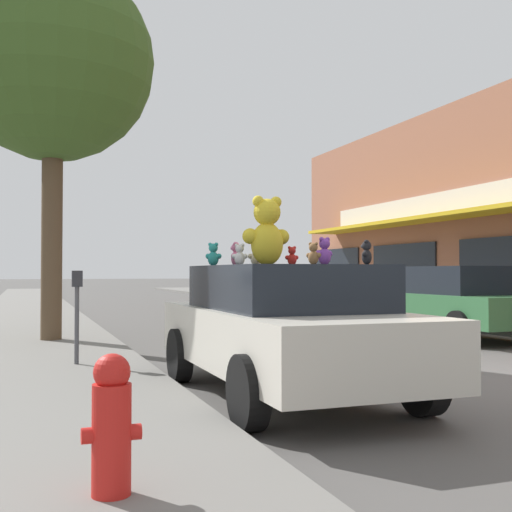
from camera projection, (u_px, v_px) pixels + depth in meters
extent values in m
plane|color=#514F4C|center=(502.00, 381.00, 8.14)|extent=(260.00, 260.00, 0.00)
cube|color=slate|center=(42.00, 407.00, 6.27)|extent=(2.93, 90.00, 0.14)
cube|color=black|center=(505.00, 272.00, 17.99)|extent=(0.06, 3.96, 2.00)
cube|color=black|center=(403.00, 272.00, 22.88)|extent=(0.06, 3.96, 2.00)
cube|color=black|center=(336.00, 272.00, 27.78)|extent=(0.06, 3.96, 2.00)
cube|color=beige|center=(285.00, 338.00, 7.13)|extent=(1.83, 4.30, 0.64)
cube|color=black|center=(285.00, 287.00, 7.14)|extent=(1.61, 2.36, 0.49)
cylinder|color=black|center=(180.00, 355.00, 8.07)|extent=(0.20, 0.67, 0.67)
cylinder|color=black|center=(309.00, 350.00, 8.67)|extent=(0.20, 0.67, 0.67)
cylinder|color=black|center=(248.00, 393.00, 5.57)|extent=(0.20, 0.67, 0.67)
cylinder|color=black|center=(423.00, 381.00, 6.17)|extent=(0.20, 0.67, 0.67)
ellipsoid|color=yellow|center=(267.00, 244.00, 7.26)|extent=(0.40, 0.34, 0.49)
sphere|color=yellow|center=(267.00, 212.00, 7.26)|extent=(0.33, 0.33, 0.31)
sphere|color=yellow|center=(276.00, 202.00, 7.31)|extent=(0.14, 0.14, 0.13)
sphere|color=yellow|center=(258.00, 201.00, 7.22)|extent=(0.14, 0.14, 0.13)
sphere|color=#FFFF4D|center=(262.00, 215.00, 7.38)|extent=(0.13, 0.13, 0.12)
sphere|color=yellow|center=(282.00, 237.00, 7.36)|extent=(0.19, 0.19, 0.18)
sphere|color=yellow|center=(250.00, 236.00, 7.20)|extent=(0.19, 0.19, 0.18)
ellipsoid|color=beige|center=(256.00, 259.00, 7.69)|extent=(0.14, 0.12, 0.17)
sphere|color=beige|center=(256.00, 248.00, 7.69)|extent=(0.12, 0.12, 0.11)
sphere|color=beige|center=(259.00, 245.00, 7.71)|extent=(0.05, 0.05, 0.05)
sphere|color=beige|center=(253.00, 245.00, 7.68)|extent=(0.05, 0.05, 0.05)
sphere|color=white|center=(254.00, 249.00, 7.73)|extent=(0.04, 0.04, 0.04)
sphere|color=beige|center=(261.00, 256.00, 7.72)|extent=(0.07, 0.07, 0.06)
sphere|color=beige|center=(250.00, 256.00, 7.67)|extent=(0.07, 0.07, 0.06)
ellipsoid|color=red|center=(292.00, 260.00, 7.49)|extent=(0.11, 0.10, 0.14)
sphere|color=red|center=(292.00, 251.00, 7.49)|extent=(0.09, 0.09, 0.09)
sphere|color=red|center=(295.00, 248.00, 7.50)|extent=(0.04, 0.04, 0.04)
sphere|color=red|center=(289.00, 248.00, 7.48)|extent=(0.04, 0.04, 0.04)
sphere|color=#FF4741|center=(291.00, 251.00, 7.53)|extent=(0.04, 0.04, 0.03)
sphere|color=red|center=(296.00, 258.00, 7.52)|extent=(0.05, 0.05, 0.05)
sphere|color=red|center=(287.00, 257.00, 7.48)|extent=(0.05, 0.05, 0.05)
ellipsoid|color=black|center=(367.00, 257.00, 6.45)|extent=(0.15, 0.16, 0.15)
sphere|color=black|center=(367.00, 246.00, 6.46)|extent=(0.14, 0.14, 0.10)
sphere|color=black|center=(367.00, 242.00, 6.49)|extent=(0.06, 0.06, 0.04)
sphere|color=black|center=(366.00, 242.00, 6.42)|extent=(0.06, 0.06, 0.04)
sphere|color=#3A3A3D|center=(363.00, 246.00, 6.47)|extent=(0.05, 0.05, 0.04)
sphere|color=black|center=(367.00, 254.00, 6.52)|extent=(0.08, 0.08, 0.06)
sphere|color=black|center=(365.00, 254.00, 6.40)|extent=(0.08, 0.08, 0.06)
ellipsoid|color=teal|center=(213.00, 259.00, 7.79)|extent=(0.18, 0.17, 0.18)
sphere|color=teal|center=(213.00, 248.00, 7.79)|extent=(0.16, 0.16, 0.11)
sphere|color=teal|center=(216.00, 244.00, 7.78)|extent=(0.07, 0.07, 0.05)
sphere|color=teal|center=(210.00, 244.00, 7.80)|extent=(0.07, 0.07, 0.05)
sphere|color=#47CDC6|center=(215.00, 249.00, 7.84)|extent=(0.06, 0.06, 0.04)
sphere|color=teal|center=(219.00, 256.00, 7.78)|extent=(0.09, 0.09, 0.06)
sphere|color=teal|center=(208.00, 256.00, 7.82)|extent=(0.09, 0.09, 0.06)
ellipsoid|color=white|center=(240.00, 259.00, 7.23)|extent=(0.15, 0.14, 0.15)
sphere|color=white|center=(240.00, 249.00, 7.23)|extent=(0.13, 0.13, 0.10)
sphere|color=white|center=(243.00, 245.00, 7.23)|extent=(0.05, 0.05, 0.04)
sphere|color=white|center=(237.00, 245.00, 7.23)|extent=(0.05, 0.05, 0.04)
sphere|color=white|center=(240.00, 249.00, 7.27)|extent=(0.05, 0.05, 0.04)
sphere|color=white|center=(245.00, 256.00, 7.23)|extent=(0.07, 0.07, 0.06)
sphere|color=white|center=(234.00, 256.00, 7.24)|extent=(0.07, 0.07, 0.06)
ellipsoid|color=purple|center=(325.00, 257.00, 7.13)|extent=(0.18, 0.16, 0.20)
sphere|color=purple|center=(325.00, 244.00, 7.14)|extent=(0.15, 0.15, 0.12)
sphere|color=purple|center=(328.00, 239.00, 7.16)|extent=(0.06, 0.06, 0.05)
sphere|color=purple|center=(321.00, 239.00, 7.11)|extent=(0.06, 0.06, 0.05)
sphere|color=#BA67ED|center=(321.00, 245.00, 7.18)|extent=(0.06, 0.06, 0.05)
sphere|color=purple|center=(329.00, 254.00, 7.19)|extent=(0.09, 0.09, 0.07)
sphere|color=purple|center=(319.00, 253.00, 7.10)|extent=(0.09, 0.09, 0.07)
ellipsoid|color=olive|center=(313.00, 258.00, 6.57)|extent=(0.14, 0.14, 0.14)
sphere|color=olive|center=(313.00, 247.00, 6.57)|extent=(0.13, 0.13, 0.09)
sphere|color=olive|center=(316.00, 244.00, 6.55)|extent=(0.05, 0.05, 0.04)
sphere|color=olive|center=(310.00, 244.00, 6.59)|extent=(0.05, 0.05, 0.04)
sphere|color=tan|center=(315.00, 248.00, 6.60)|extent=(0.05, 0.05, 0.03)
sphere|color=olive|center=(319.00, 255.00, 6.54)|extent=(0.07, 0.07, 0.05)
sphere|color=olive|center=(309.00, 255.00, 6.61)|extent=(0.07, 0.07, 0.05)
ellipsoid|color=pink|center=(236.00, 259.00, 8.01)|extent=(0.18, 0.18, 0.19)
sphere|color=pink|center=(236.00, 248.00, 8.01)|extent=(0.16, 0.16, 0.12)
sphere|color=pink|center=(237.00, 244.00, 8.05)|extent=(0.07, 0.07, 0.05)
sphere|color=pink|center=(235.00, 244.00, 7.97)|extent=(0.07, 0.07, 0.05)
sphere|color=#FFA3DA|center=(232.00, 248.00, 8.02)|extent=(0.06, 0.06, 0.04)
sphere|color=pink|center=(236.00, 256.00, 8.08)|extent=(0.09, 0.09, 0.07)
sphere|color=pink|center=(234.00, 256.00, 7.94)|extent=(0.09, 0.09, 0.07)
cube|color=#336B3D|center=(454.00, 308.00, 13.50)|extent=(1.82, 4.36, 0.60)
cube|color=black|center=(453.00, 280.00, 13.51)|extent=(1.60, 2.55, 0.57)
cylinder|color=black|center=(383.00, 319.00, 14.46)|extent=(0.20, 0.67, 0.67)
cylinder|color=black|center=(449.00, 317.00, 15.06)|extent=(0.20, 0.67, 0.67)
cylinder|color=black|center=(459.00, 328.00, 11.92)|extent=(0.20, 0.67, 0.67)
cube|color=#B7B7BC|center=(339.00, 298.00, 18.45)|extent=(1.73, 4.41, 0.60)
cube|color=black|center=(339.00, 278.00, 18.46)|extent=(1.53, 2.88, 0.54)
cylinder|color=black|center=(293.00, 307.00, 19.44)|extent=(0.20, 0.67, 0.67)
cylinder|color=black|center=(343.00, 306.00, 20.01)|extent=(0.20, 0.67, 0.67)
cylinder|color=black|center=(334.00, 312.00, 16.87)|extent=(0.20, 0.67, 0.67)
cylinder|color=black|center=(390.00, 311.00, 17.44)|extent=(0.20, 0.67, 0.67)
cylinder|color=brown|center=(52.00, 242.00, 11.93)|extent=(0.38, 0.38, 3.62)
sphere|color=#3D5B23|center=(53.00, 61.00, 12.02)|extent=(3.76, 3.76, 3.76)
cylinder|color=red|center=(112.00, 439.00, 3.59)|extent=(0.22, 0.22, 0.62)
sphere|color=red|center=(112.00, 372.00, 3.60)|extent=(0.21, 0.21, 0.21)
cylinder|color=red|center=(90.00, 436.00, 3.55)|extent=(0.10, 0.09, 0.09)
cylinder|color=red|center=(132.00, 432.00, 3.63)|extent=(0.10, 0.09, 0.09)
cylinder|color=#4C4C51|center=(77.00, 325.00, 8.72)|extent=(0.06, 0.06, 1.05)
cube|color=#2D2D33|center=(77.00, 279.00, 8.74)|extent=(0.14, 0.10, 0.22)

